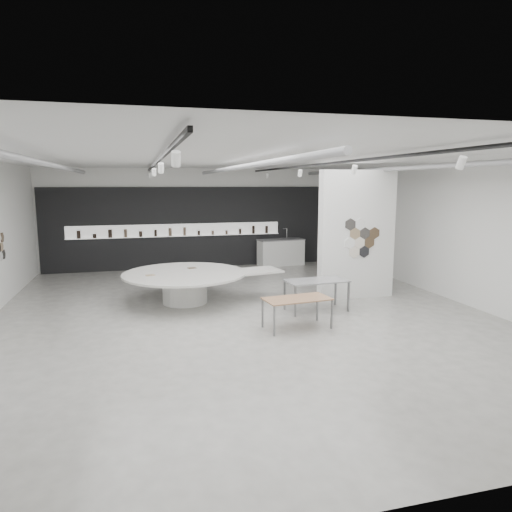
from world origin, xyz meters
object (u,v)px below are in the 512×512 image
object	(u,v)px
sample_table_stone	(317,283)
kitchen_counter	(281,252)
display_island	(187,283)
sample_table_wood	(297,300)
partition_column	(357,235)

from	to	relation	value
sample_table_stone	kitchen_counter	bearing A→B (deg)	80.11
sample_table_stone	kitchen_counter	size ratio (longest dim) A/B	0.84
display_island	kitchen_counter	distance (m)	6.49
display_island	sample_table_stone	size ratio (longest dim) A/B	2.89
sample_table_wood	sample_table_stone	bearing A→B (deg)	51.84
display_island	kitchen_counter	world-z (taller)	kitchen_counter
partition_column	sample_table_stone	xyz separation A→B (m)	(-1.61, -1.03, -1.07)
sample_table_wood	sample_table_stone	size ratio (longest dim) A/B	0.97
display_island	kitchen_counter	size ratio (longest dim) A/B	2.42
sample_table_wood	sample_table_stone	xyz separation A→B (m)	(0.97, 1.24, 0.09)
display_island	kitchen_counter	xyz separation A→B (m)	(4.24, 4.91, -0.03)
display_island	sample_table_stone	bearing A→B (deg)	-37.39
display_island	sample_table_wood	distance (m)	3.57
sample_table_stone	kitchen_counter	world-z (taller)	kitchen_counter
kitchen_counter	sample_table_stone	bearing A→B (deg)	-106.76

